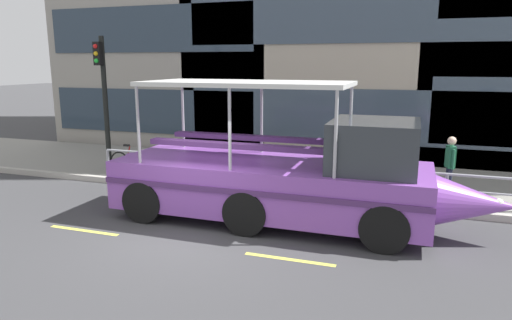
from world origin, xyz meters
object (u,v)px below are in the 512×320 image
object	(u,v)px
leaned_bicycle	(133,163)
duck_tour_boat	(291,178)
traffic_light_pole	(104,91)
pedestrian_near_bow	(450,161)

from	to	relation	value
leaned_bicycle	duck_tour_boat	xyz separation A→B (m)	(5.85, -2.31, 0.52)
duck_tour_boat	traffic_light_pole	bearing A→B (deg)	161.09
duck_tour_boat	pedestrian_near_bow	size ratio (longest dim) A/B	5.56
traffic_light_pole	duck_tour_boat	distance (m)	7.43
traffic_light_pole	leaned_bicycle	bearing A→B (deg)	-2.12
leaned_bicycle	duck_tour_boat	world-z (taller)	duck_tour_boat
leaned_bicycle	pedestrian_near_bow	size ratio (longest dim) A/B	1.06
leaned_bicycle	duck_tour_boat	distance (m)	6.31
traffic_light_pole	leaned_bicycle	distance (m)	2.46
traffic_light_pole	duck_tour_boat	world-z (taller)	traffic_light_pole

